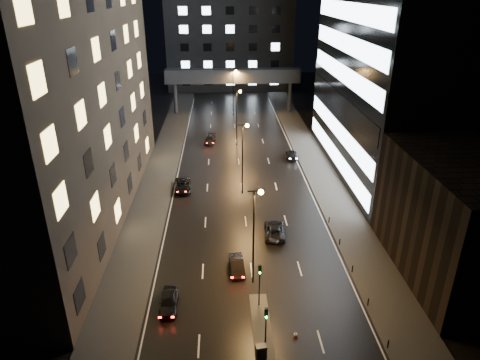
# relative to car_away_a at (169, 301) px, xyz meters

# --- Properties ---
(ground) EXTENTS (160.00, 160.00, 0.00)m
(ground) POSITION_rel_car_away_a_xyz_m (7.87, 35.25, -0.68)
(ground) COLOR black
(ground) RESTS_ON ground
(sidewalk_left) EXTENTS (5.00, 110.00, 0.15)m
(sidewalk_left) POSITION_rel_car_away_a_xyz_m (-4.63, 30.25, -0.60)
(sidewalk_left) COLOR #383533
(sidewalk_left) RESTS_ON ground
(sidewalk_right) EXTENTS (5.00, 110.00, 0.15)m
(sidewalk_right) POSITION_rel_car_away_a_xyz_m (20.37, 30.25, -0.60)
(sidewalk_right) COLOR #383533
(sidewalk_right) RESTS_ON ground
(building_left) EXTENTS (15.00, 48.00, 40.00)m
(building_left) POSITION_rel_car_away_a_xyz_m (-14.63, 19.25, 19.32)
(building_left) COLOR #2D2319
(building_left) RESTS_ON ground
(building_right_low) EXTENTS (10.00, 18.00, 12.00)m
(building_right_low) POSITION_rel_car_away_a_xyz_m (27.87, 4.25, 5.32)
(building_right_low) COLOR black
(building_right_low) RESTS_ON ground
(building_right_glass) EXTENTS (20.00, 36.00, 45.00)m
(building_right_glass) POSITION_rel_car_away_a_xyz_m (32.87, 31.25, 21.82)
(building_right_glass) COLOR black
(building_right_glass) RESTS_ON ground
(building_far) EXTENTS (34.00, 14.00, 25.00)m
(building_far) POSITION_rel_car_away_a_xyz_m (7.87, 93.25, 11.82)
(building_far) COLOR #333335
(building_far) RESTS_ON ground
(skybridge) EXTENTS (30.00, 3.00, 10.00)m
(skybridge) POSITION_rel_car_away_a_xyz_m (7.87, 65.25, 7.66)
(skybridge) COLOR #333335
(skybridge) RESTS_ON ground
(median_island) EXTENTS (1.60, 8.00, 0.15)m
(median_island) POSITION_rel_car_away_a_xyz_m (8.17, -2.75, -0.60)
(median_island) COLOR #383533
(median_island) RESTS_ON ground
(traffic_signal_near) EXTENTS (0.28, 0.34, 4.40)m
(traffic_signal_near) POSITION_rel_car_away_a_xyz_m (8.17, -0.26, 2.41)
(traffic_signal_near) COLOR black
(traffic_signal_near) RESTS_ON median_island
(traffic_signal_far) EXTENTS (0.28, 0.34, 4.40)m
(traffic_signal_far) POSITION_rel_car_away_a_xyz_m (8.17, -5.76, 2.41)
(traffic_signal_far) COLOR black
(traffic_signal_far) RESTS_ON median_island
(bollard_row) EXTENTS (0.12, 25.12, 0.90)m
(bollard_row) POSITION_rel_car_away_a_xyz_m (18.07, 1.75, -0.23)
(bollard_row) COLOR black
(bollard_row) RESTS_ON ground
(streetlight_near) EXTENTS (1.45, 0.50, 10.15)m
(streetlight_near) POSITION_rel_car_away_a_xyz_m (8.03, 3.25, 5.82)
(streetlight_near) COLOR black
(streetlight_near) RESTS_ON ground
(streetlight_mid_a) EXTENTS (1.45, 0.50, 10.15)m
(streetlight_mid_a) POSITION_rel_car_away_a_xyz_m (8.03, 23.25, 5.82)
(streetlight_mid_a) COLOR black
(streetlight_mid_a) RESTS_ON ground
(streetlight_mid_b) EXTENTS (1.45, 0.50, 10.15)m
(streetlight_mid_b) POSITION_rel_car_away_a_xyz_m (8.03, 43.25, 5.82)
(streetlight_mid_b) COLOR black
(streetlight_mid_b) RESTS_ON ground
(streetlight_far) EXTENTS (1.45, 0.50, 10.15)m
(streetlight_far) POSITION_rel_car_away_a_xyz_m (8.03, 63.25, 5.82)
(streetlight_far) COLOR black
(streetlight_far) RESTS_ON ground
(car_away_a) EXTENTS (1.68, 4.02, 1.36)m
(car_away_a) POSITION_rel_car_away_a_xyz_m (0.00, 0.00, 0.00)
(car_away_a) COLOR black
(car_away_a) RESTS_ON ground
(car_away_b) EXTENTS (1.63, 3.99, 1.28)m
(car_away_b) POSITION_rel_car_away_a_xyz_m (6.37, 5.24, -0.04)
(car_away_b) COLOR black
(car_away_b) RESTS_ON ground
(car_away_c) EXTENTS (2.59, 5.08, 1.38)m
(car_away_c) POSITION_rel_car_away_a_xyz_m (-0.59, 24.66, 0.01)
(car_away_c) COLOR black
(car_away_c) RESTS_ON ground
(car_away_d) EXTENTS (2.37, 4.58, 1.27)m
(car_away_d) POSITION_rel_car_away_a_xyz_m (2.97, 44.72, -0.04)
(car_away_d) COLOR black
(car_away_d) RESTS_ON ground
(car_toward_a) EXTENTS (2.70, 5.13, 1.38)m
(car_toward_a) POSITION_rel_car_away_a_xyz_m (11.04, 11.89, 0.01)
(car_toward_a) COLOR black
(car_toward_a) RESTS_ON ground
(car_toward_b) EXTENTS (2.30, 4.57, 1.27)m
(car_toward_b) POSITION_rel_car_away_a_xyz_m (16.87, 36.38, -0.04)
(car_toward_b) COLOR black
(car_toward_b) RESTS_ON ground
(utility_cabinet) EXTENTS (0.91, 0.66, 1.38)m
(utility_cabinet) POSITION_rel_car_away_a_xyz_m (7.77, -6.45, 0.16)
(utility_cabinet) COLOR #474649
(utility_cabinet) RESTS_ON median_island
(cone_b) EXTENTS (0.49, 0.49, 0.54)m
(cone_b) POSITION_rel_car_away_a_xyz_m (10.87, -4.17, -0.41)
(cone_b) COLOR #FF4C0D
(cone_b) RESTS_ON ground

